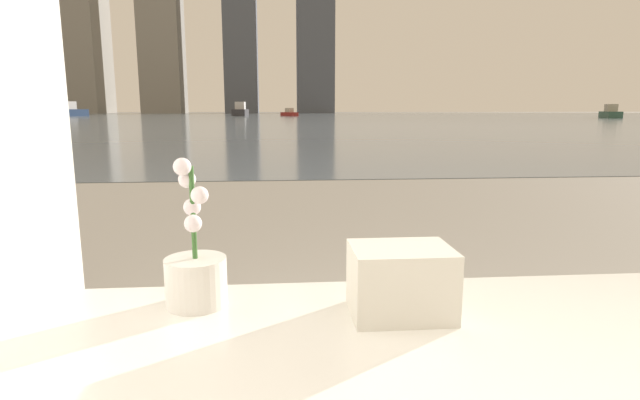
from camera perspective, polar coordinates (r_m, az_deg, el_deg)
potted_orchid at (r=1.24m, az=-14.03°, el=-7.84°), size 0.15×0.15×0.36m
towel_stack at (r=1.17m, az=9.21°, el=-9.13°), size 0.23×0.17×0.16m
harbor_water at (r=62.28m, az=-4.58°, el=9.42°), size 180.00×110.00×0.01m
harbor_boat_0 at (r=73.31m, az=-9.08°, el=10.02°), size 2.09×5.37×1.98m
harbor_boat_1 at (r=77.86m, az=-26.90°, el=9.06°), size 4.45×5.46×2.00m
harbor_boat_2 at (r=52.98m, az=-32.27°, el=8.37°), size 1.67×4.67×1.74m
harbor_boat_4 at (r=71.38m, az=-3.52°, el=9.88°), size 2.51×3.02×1.11m
harbor_boat_5 at (r=64.86m, az=30.27°, el=8.58°), size 2.68×4.29×1.52m
skyline_tower_0 at (r=127.73m, az=-26.26°, el=18.38°), size 11.20×13.14×42.01m
skyline_tower_1 at (r=122.65m, az=-17.77°, el=19.35°), size 8.69×9.51×42.21m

